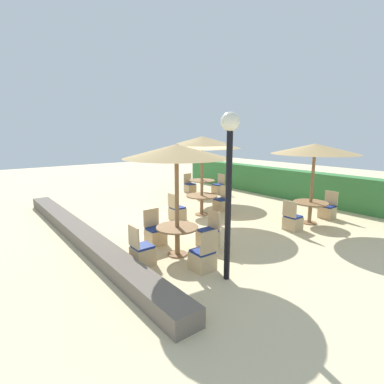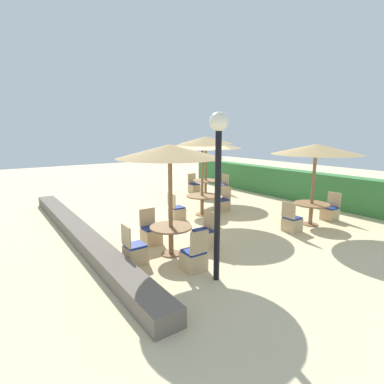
{
  "view_description": "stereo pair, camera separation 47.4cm",
  "coord_description": "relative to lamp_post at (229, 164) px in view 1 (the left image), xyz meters",
  "views": [
    {
      "loc": [
        8.1,
        -5.67,
        2.94
      ],
      "look_at": [
        0.0,
        0.6,
        0.9
      ],
      "focal_mm": 28.0,
      "sensor_mm": 36.0,
      "label": 1
    },
    {
      "loc": [
        8.38,
        -5.29,
        2.94
      ],
      "look_at": [
        0.0,
        0.6,
        0.9
      ],
      "focal_mm": 28.0,
      "sensor_mm": 36.0,
      "label": 2
    }
  ],
  "objects": [
    {
      "name": "round_table_center",
      "position": [
        -4.06,
        2.7,
        -1.77
      ],
      "size": [
        1.13,
        1.13,
        0.72
      ],
      "color": "olive",
      "rests_on": "ground_plane"
    },
    {
      "name": "parasol_front_right",
      "position": [
        -1.62,
        -0.09,
        0.15
      ],
      "size": [
        2.47,
        2.47,
        2.68
      ],
      "color": "olive",
      "rests_on": "ground_plane"
    },
    {
      "name": "round_table_front_right",
      "position": [
        -1.62,
        -0.09,
        -1.8
      ],
      "size": [
        1.02,
        1.02,
        0.72
      ],
      "color": "olive",
      "rests_on": "ground_plane"
    },
    {
      "name": "round_table_back_left",
      "position": [
        -6.6,
        4.82,
        -1.74
      ],
      "size": [
        1.19,
        1.19,
        0.75
      ],
      "color": "olive",
      "rests_on": "ground_plane"
    },
    {
      "name": "patio_chair_front_right_south",
      "position": [
        -1.67,
        -1.03,
        -2.09
      ],
      "size": [
        0.46,
        0.46,
        0.93
      ],
      "color": "tan",
      "rests_on": "ground_plane"
    },
    {
      "name": "patio_chair_front_right_west",
      "position": [
        -2.58,
        -0.14,
        -2.09
      ],
      "size": [
        0.46,
        0.46,
        0.93
      ],
      "rotation": [
        0.0,
        0.0,
        -1.57
      ],
      "color": "tan",
      "rests_on": "ground_plane"
    },
    {
      "name": "round_table_back_right",
      "position": [
        -1.08,
        4.85,
        -1.78
      ],
      "size": [
        1.1,
        1.1,
        0.71
      ],
      "color": "olive",
      "rests_on": "ground_plane"
    },
    {
      "name": "parasol_back_left",
      "position": [
        -6.6,
        4.82,
        0.24
      ],
      "size": [
        2.41,
        2.41,
        2.77
      ],
      "color": "olive",
      "rests_on": "ground_plane"
    },
    {
      "name": "patio_chair_back_right_south",
      "position": [
        -1.02,
        3.79,
        -2.09
      ],
      "size": [
        0.46,
        0.46,
        0.93
      ],
      "color": "tan",
      "rests_on": "ground_plane"
    },
    {
      "name": "stone_border",
      "position": [
        -4.05,
        -1.65,
        -2.18
      ],
      "size": [
        10.0,
        0.56,
        0.35
      ],
      "primitive_type": "cube",
      "color": "#6B6056",
      "rests_on": "ground_plane"
    },
    {
      "name": "parasol_center",
      "position": [
        -4.06,
        2.7,
        0.2
      ],
      "size": [
        2.7,
        2.7,
        2.73
      ],
      "color": "olive",
      "rests_on": "ground_plane"
    },
    {
      "name": "patio_chair_front_right_north",
      "position": [
        -1.6,
        0.89,
        -2.09
      ],
      "size": [
        0.46,
        0.46,
        0.93
      ],
      "rotation": [
        0.0,
        0.0,
        3.14
      ],
      "color": "tan",
      "rests_on": "ground_plane"
    },
    {
      "name": "patio_chair_front_right_east",
      "position": [
        -0.6,
        -0.13,
        -2.09
      ],
      "size": [
        0.46,
        0.46,
        0.93
      ],
      "rotation": [
        0.0,
        0.0,
        1.57
      ],
      "color": "tan",
      "rests_on": "ground_plane"
    },
    {
      "name": "lamp_post",
      "position": [
        0.0,
        0.0,
        0.0
      ],
      "size": [
        0.36,
        0.36,
        3.32
      ],
      "color": "black",
      "rests_on": "ground_plane"
    },
    {
      "name": "patio_chair_back_right_north",
      "position": [
        -1.04,
        5.9,
        -2.09
      ],
      "size": [
        0.46,
        0.46,
        0.93
      ],
      "rotation": [
        0.0,
        0.0,
        3.14
      ],
      "color": "tan",
      "rests_on": "ground_plane"
    },
    {
      "name": "patio_chair_back_left_north",
      "position": [
        -6.63,
        5.87,
        -2.09
      ],
      "size": [
        0.46,
        0.46,
        0.93
      ],
      "rotation": [
        0.0,
        0.0,
        3.14
      ],
      "color": "tan",
      "rests_on": "ground_plane"
    },
    {
      "name": "patio_chair_center_south",
      "position": [
        -4.09,
        1.62,
        -2.09
      ],
      "size": [
        0.46,
        0.46,
        0.93
      ],
      "color": "tan",
      "rests_on": "ground_plane"
    },
    {
      "name": "patio_chair_back_left_west",
      "position": [
        -7.62,
        4.87,
        -2.09
      ],
      "size": [
        0.46,
        0.46,
        0.93
      ],
      "rotation": [
        0.0,
        0.0,
        -1.57
      ],
      "color": "tan",
      "rests_on": "ground_plane"
    },
    {
      "name": "ground_plane",
      "position": [
        -4.05,
        1.64,
        -2.35
      ],
      "size": [
        40.0,
        40.0,
        0.0
      ],
      "primitive_type": "plane",
      "color": "beige"
    },
    {
      "name": "parasol_back_right",
      "position": [
        -1.08,
        4.85,
        0.07
      ],
      "size": [
        2.72,
        2.72,
        2.6
      ],
      "color": "olive",
      "rests_on": "ground_plane"
    },
    {
      "name": "patio_chair_center_north",
      "position": [
        -4.1,
        3.71,
        -2.09
      ],
      "size": [
        0.46,
        0.46,
        0.93
      ],
      "rotation": [
        0.0,
        0.0,
        3.14
      ],
      "color": "tan",
      "rests_on": "ground_plane"
    },
    {
      "name": "hedge_row",
      "position": [
        -4.05,
        7.66,
        -1.7
      ],
      "size": [
        13.0,
        0.7,
        1.3
      ],
      "primitive_type": "cube",
      "color": "#387A3D",
      "rests_on": "ground_plane"
    }
  ]
}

